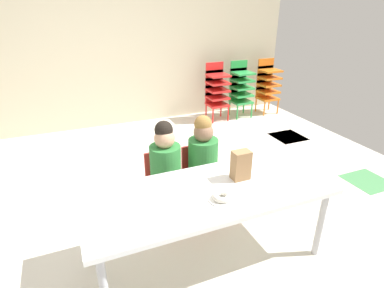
{
  "coord_description": "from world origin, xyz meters",
  "views": [
    {
      "loc": [
        -0.65,
        -2.42,
        1.77
      ],
      "look_at": [
        0.13,
        -0.53,
        0.85
      ],
      "focal_mm": 29.12,
      "sensor_mm": 36.0,
      "label": 1
    }
  ],
  "objects_px": {
    "kid_chair_orange_stack": "(268,83)",
    "paper_plate_near_edge": "(222,199)",
    "donut_powdered_on_plate": "(222,196)",
    "paper_bag_brown": "(241,165)",
    "kid_chair_red_stack": "(217,89)",
    "seated_child_middle_seat": "(203,156)",
    "seated_child_near_camera": "(165,163)",
    "craft_table": "(209,197)",
    "kid_chair_green_stack": "(241,86)"
  },
  "relations": [
    {
      "from": "kid_chair_green_stack",
      "to": "seated_child_near_camera",
      "type": "bearing_deg",
      "value": -132.9
    },
    {
      "from": "kid_chair_red_stack",
      "to": "paper_plate_near_edge",
      "type": "height_order",
      "value": "kid_chair_red_stack"
    },
    {
      "from": "paper_plate_near_edge",
      "to": "donut_powdered_on_plate",
      "type": "xyz_separation_m",
      "value": [
        0.0,
        0.0,
        0.02
      ]
    },
    {
      "from": "paper_bag_brown",
      "to": "kid_chair_red_stack",
      "type": "bearing_deg",
      "value": 66.48
    },
    {
      "from": "craft_table",
      "to": "seated_child_near_camera",
      "type": "distance_m",
      "value": 0.59
    },
    {
      "from": "seated_child_middle_seat",
      "to": "seated_child_near_camera",
      "type": "bearing_deg",
      "value": 180.0
    },
    {
      "from": "seated_child_near_camera",
      "to": "paper_plate_near_edge",
      "type": "relative_size",
      "value": 5.1
    },
    {
      "from": "kid_chair_red_stack",
      "to": "kid_chair_green_stack",
      "type": "relative_size",
      "value": 1.0
    },
    {
      "from": "seated_child_middle_seat",
      "to": "kid_chair_red_stack",
      "type": "distance_m",
      "value": 2.52
    },
    {
      "from": "seated_child_middle_seat",
      "to": "donut_powdered_on_plate",
      "type": "distance_m",
      "value": 0.74
    },
    {
      "from": "kid_chair_red_stack",
      "to": "donut_powdered_on_plate",
      "type": "xyz_separation_m",
      "value": [
        -1.43,
        -2.91,
        0.11
      ]
    },
    {
      "from": "donut_powdered_on_plate",
      "to": "kid_chair_red_stack",
      "type": "bearing_deg",
      "value": 63.78
    },
    {
      "from": "craft_table",
      "to": "paper_bag_brown",
      "type": "height_order",
      "value": "paper_bag_brown"
    },
    {
      "from": "kid_chair_green_stack",
      "to": "donut_powdered_on_plate",
      "type": "height_order",
      "value": "kid_chair_green_stack"
    },
    {
      "from": "kid_chair_red_stack",
      "to": "paper_plate_near_edge",
      "type": "relative_size",
      "value": 5.11
    },
    {
      "from": "kid_chair_orange_stack",
      "to": "seated_child_near_camera",
      "type": "bearing_deg",
      "value": -139.54
    },
    {
      "from": "seated_child_middle_seat",
      "to": "paper_plate_near_edge",
      "type": "xyz_separation_m",
      "value": [
        -0.19,
        -0.72,
        0.05
      ]
    },
    {
      "from": "seated_child_near_camera",
      "to": "kid_chair_green_stack",
      "type": "distance_m",
      "value": 3.0
    },
    {
      "from": "kid_chair_red_stack",
      "to": "kid_chair_green_stack",
      "type": "bearing_deg",
      "value": 0.0
    },
    {
      "from": "seated_child_middle_seat",
      "to": "donut_powdered_on_plate",
      "type": "bearing_deg",
      "value": -104.69
    },
    {
      "from": "seated_child_near_camera",
      "to": "kid_chair_red_stack",
      "type": "xyz_separation_m",
      "value": [
        1.59,
        2.2,
        -0.04
      ]
    },
    {
      "from": "seated_child_near_camera",
      "to": "seated_child_middle_seat",
      "type": "relative_size",
      "value": 1.0
    },
    {
      "from": "kid_chair_green_stack",
      "to": "paper_bag_brown",
      "type": "relative_size",
      "value": 4.18
    },
    {
      "from": "craft_table",
      "to": "kid_chair_green_stack",
      "type": "distance_m",
      "value": 3.37
    },
    {
      "from": "kid_chair_green_stack",
      "to": "paper_plate_near_edge",
      "type": "bearing_deg",
      "value": -122.88
    },
    {
      "from": "seated_child_near_camera",
      "to": "kid_chair_green_stack",
      "type": "height_order",
      "value": "seated_child_near_camera"
    },
    {
      "from": "craft_table",
      "to": "kid_chair_orange_stack",
      "type": "relative_size",
      "value": 1.88
    },
    {
      "from": "seated_child_near_camera",
      "to": "donut_powdered_on_plate",
      "type": "bearing_deg",
      "value": -77.63
    },
    {
      "from": "kid_chair_orange_stack",
      "to": "paper_bag_brown",
      "type": "bearing_deg",
      "value": -128.54
    },
    {
      "from": "craft_table",
      "to": "donut_powdered_on_plate",
      "type": "distance_m",
      "value": 0.16
    },
    {
      "from": "seated_child_middle_seat",
      "to": "kid_chair_red_stack",
      "type": "relative_size",
      "value": 1.0
    },
    {
      "from": "seated_child_near_camera",
      "to": "paper_bag_brown",
      "type": "xyz_separation_m",
      "value": [
        0.41,
        -0.52,
        0.15
      ]
    },
    {
      "from": "paper_bag_brown",
      "to": "paper_plate_near_edge",
      "type": "bearing_deg",
      "value": -142.31
    },
    {
      "from": "kid_chair_red_stack",
      "to": "donut_powdered_on_plate",
      "type": "distance_m",
      "value": 3.25
    },
    {
      "from": "seated_child_near_camera",
      "to": "donut_powdered_on_plate",
      "type": "distance_m",
      "value": 0.74
    },
    {
      "from": "paper_bag_brown",
      "to": "donut_powdered_on_plate",
      "type": "height_order",
      "value": "paper_bag_brown"
    },
    {
      "from": "paper_bag_brown",
      "to": "donut_powdered_on_plate",
      "type": "distance_m",
      "value": 0.33
    },
    {
      "from": "donut_powdered_on_plate",
      "to": "kid_chair_orange_stack",
      "type": "bearing_deg",
      "value": 50.32
    },
    {
      "from": "seated_child_middle_seat",
      "to": "kid_chair_green_stack",
      "type": "xyz_separation_m",
      "value": [
        1.69,
        2.2,
        -0.04
      ]
    },
    {
      "from": "kid_chair_orange_stack",
      "to": "donut_powdered_on_plate",
      "type": "relative_size",
      "value": 7.16
    },
    {
      "from": "kid_chair_red_stack",
      "to": "kid_chair_orange_stack",
      "type": "height_order",
      "value": "same"
    },
    {
      "from": "kid_chair_green_stack",
      "to": "paper_bag_brown",
      "type": "height_order",
      "value": "kid_chair_green_stack"
    },
    {
      "from": "seated_child_near_camera",
      "to": "paper_plate_near_edge",
      "type": "height_order",
      "value": "seated_child_near_camera"
    },
    {
      "from": "seated_child_near_camera",
      "to": "craft_table",
      "type": "bearing_deg",
      "value": -77.41
    },
    {
      "from": "kid_chair_green_stack",
      "to": "paper_plate_near_edge",
      "type": "height_order",
      "value": "kid_chair_green_stack"
    },
    {
      "from": "kid_chair_green_stack",
      "to": "donut_powdered_on_plate",
      "type": "relative_size",
      "value": 7.16
    },
    {
      "from": "kid_chair_red_stack",
      "to": "seated_child_near_camera",
      "type": "bearing_deg",
      "value": -125.95
    },
    {
      "from": "paper_bag_brown",
      "to": "kid_chair_orange_stack",
      "type": "bearing_deg",
      "value": 51.46
    },
    {
      "from": "kid_chair_orange_stack",
      "to": "paper_plate_near_edge",
      "type": "height_order",
      "value": "kid_chair_orange_stack"
    },
    {
      "from": "seated_child_middle_seat",
      "to": "kid_chair_orange_stack",
      "type": "xyz_separation_m",
      "value": [
        2.23,
        2.2,
        -0.04
      ]
    }
  ]
}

